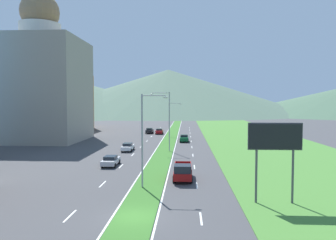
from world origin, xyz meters
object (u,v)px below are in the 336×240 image
at_px(car_1, 111,161).
at_px(street_lamp_near, 145,135).
at_px(street_lamp_far, 171,117).
at_px(car_3, 184,138).
at_px(car_4, 159,131).
at_px(car_2, 128,147).
at_px(street_lamp_mid, 167,117).
at_px(car_0, 150,131).
at_px(pickup_truck_0, 183,172).
at_px(billboard_roadside, 275,142).

bearing_deg(car_1, street_lamp_near, -151.31).
relative_size(street_lamp_far, car_3, 2.00).
bearing_deg(street_lamp_far, car_4, 116.24).
height_order(street_lamp_far, car_4, street_lamp_far).
bearing_deg(car_3, car_1, -19.58).
bearing_deg(car_2, car_4, -5.54).
distance_m(car_2, car_3, 17.72).
distance_m(street_lamp_near, car_4, 57.99).
bearing_deg(street_lamp_mid, car_0, 101.77).
bearing_deg(pickup_truck_0, street_lamp_far, -175.58).
relative_size(street_lamp_mid, street_lamp_far, 1.22).
height_order(street_lamp_mid, street_lamp_far, street_lamp_mid).
distance_m(car_0, car_4, 3.43).
distance_m(car_3, pickup_truck_0, 36.45).
distance_m(street_lamp_far, billboard_roadside, 56.48).
distance_m(street_lamp_mid, car_4, 33.11).
relative_size(street_lamp_far, car_2, 1.87).
height_order(car_4, pickup_truck_0, pickup_truck_0).
height_order(street_lamp_mid, car_3, street_lamp_mid).
bearing_deg(car_4, car_0, 60.00).
relative_size(street_lamp_near, car_3, 2.20).
height_order(billboard_roadside, car_1, billboard_roadside).
distance_m(street_lamp_near, car_0, 59.93).
xyz_separation_m(car_0, car_2, (-0.16, -33.96, -0.04)).
xyz_separation_m(car_2, pickup_truck_0, (10.28, -21.98, 0.23)).
relative_size(street_lamp_far, pickup_truck_0, 1.63).
distance_m(street_lamp_near, street_lamp_far, 50.56).
relative_size(street_lamp_mid, car_4, 2.52).
bearing_deg(street_lamp_far, billboard_roadside, -78.00).
bearing_deg(billboard_roadside, car_2, 121.39).
xyz_separation_m(street_lamp_mid, billboard_roadside, (11.12, -29.97, -0.72)).
distance_m(car_1, car_4, 46.29).
height_order(street_lamp_mid, car_0, street_lamp_mid).
height_order(car_2, car_4, car_4).
xyz_separation_m(street_lamp_far, billboard_roadside, (11.74, -55.24, 0.31)).
height_order(billboard_roadside, pickup_truck_0, billboard_roadside).
distance_m(billboard_roadside, pickup_truck_0, 12.33).
xyz_separation_m(billboard_roadside, car_2, (-18.39, 30.13, -4.69)).
xyz_separation_m(car_2, car_4, (3.13, 32.25, 0.02)).
bearing_deg(street_lamp_far, car_2, -104.83).
bearing_deg(billboard_roadside, car_1, 138.46).
xyz_separation_m(car_1, car_4, (3.02, 46.19, 0.05)).
xyz_separation_m(car_3, pickup_truck_0, (0.06, -36.45, 0.17)).
relative_size(billboard_roadside, car_4, 1.67).
bearing_deg(billboard_roadside, street_lamp_mid, 110.35).
bearing_deg(street_lamp_far, pickup_truck_0, -85.58).
height_order(billboard_roadside, car_2, billboard_roadside).
xyz_separation_m(car_0, car_4, (2.97, -1.71, -0.02)).
height_order(street_lamp_near, pickup_truck_0, street_lamp_near).
relative_size(street_lamp_near, billboard_roadside, 1.37).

